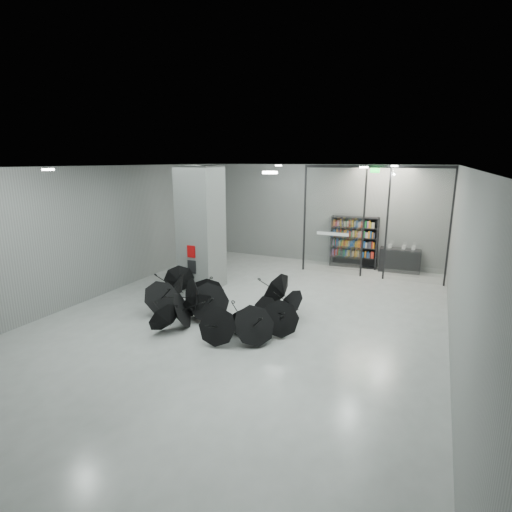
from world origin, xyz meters
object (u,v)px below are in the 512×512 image
at_px(column, 201,228).
at_px(bookshelf, 354,242).
at_px(umbrella_cluster, 218,308).
at_px(shop_counter, 400,260).

height_order(column, bookshelf, column).
distance_m(column, umbrella_cluster, 3.36).
bearing_deg(column, bookshelf, 49.46).
bearing_deg(bookshelf, column, -135.49).
bearing_deg(umbrella_cluster, bookshelf, 72.51).
xyz_separation_m(column, bookshelf, (4.06, 4.75, -0.99)).
relative_size(column, shop_counter, 2.69).
distance_m(shop_counter, umbrella_cluster, 8.03).
bearing_deg(column, umbrella_cluster, -49.98).
relative_size(bookshelf, shop_counter, 1.35).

